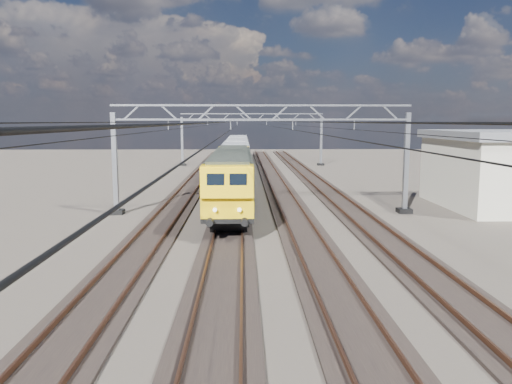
{
  "coord_description": "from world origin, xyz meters",
  "views": [
    {
      "loc": [
        -1.21,
        -28.37,
        6.03
      ],
      "look_at": [
        -0.54,
        -2.79,
        2.4
      ],
      "focal_mm": 35.0,
      "sensor_mm": 36.0,
      "label": 1
    }
  ],
  "objects_px": {
    "catenary_gantry_far": "(252,137)",
    "hopper_wagon_lead": "(235,158)",
    "catenary_gantry_mid": "(262,154)",
    "hopper_wagon_mid": "(237,150)",
    "locomotive": "(232,176)",
    "hopper_wagon_third": "(238,145)"
  },
  "relations": [
    {
      "from": "hopper_wagon_lead",
      "to": "hopper_wagon_mid",
      "type": "relative_size",
      "value": 1.0
    },
    {
      "from": "catenary_gantry_far",
      "to": "hopper_wagon_lead",
      "type": "xyz_separation_m",
      "value": [
        -2.0,
        -16.46,
        -1.67
      ]
    },
    {
      "from": "catenary_gantry_mid",
      "to": "hopper_wagon_lead",
      "type": "height_order",
      "value": "catenary_gantry_mid"
    },
    {
      "from": "hopper_wagon_mid",
      "to": "locomotive",
      "type": "bearing_deg",
      "value": -90.0
    },
    {
      "from": "catenary_gantry_mid",
      "to": "hopper_wagon_lead",
      "type": "relative_size",
      "value": 1.53
    },
    {
      "from": "locomotive",
      "to": "hopper_wagon_third",
      "type": "xyz_separation_m",
      "value": [
        -0.0,
        46.1,
        -0.09
      ]
    },
    {
      "from": "catenary_gantry_far",
      "to": "catenary_gantry_mid",
      "type": "bearing_deg",
      "value": -90.0
    },
    {
      "from": "hopper_wagon_lead",
      "to": "hopper_wagon_mid",
      "type": "distance_m",
      "value": 14.2
    },
    {
      "from": "locomotive",
      "to": "hopper_wagon_lead",
      "type": "xyz_separation_m",
      "value": [
        -0.0,
        17.7,
        -0.09
      ]
    },
    {
      "from": "catenary_gantry_mid",
      "to": "hopper_wagon_lead",
      "type": "distance_m",
      "value": 19.72
    },
    {
      "from": "catenary_gantry_far",
      "to": "hopper_wagon_lead",
      "type": "bearing_deg",
      "value": -96.93
    },
    {
      "from": "catenary_gantry_far",
      "to": "hopper_wagon_mid",
      "type": "distance_m",
      "value": 3.45
    },
    {
      "from": "catenary_gantry_mid",
      "to": "hopper_wagon_mid",
      "type": "relative_size",
      "value": 1.53
    },
    {
      "from": "catenary_gantry_far",
      "to": "hopper_wagon_lead",
      "type": "distance_m",
      "value": 16.66
    },
    {
      "from": "hopper_wagon_third",
      "to": "catenary_gantry_mid",
      "type": "bearing_deg",
      "value": -87.61
    },
    {
      "from": "hopper_wagon_mid",
      "to": "hopper_wagon_third",
      "type": "relative_size",
      "value": 1.0
    },
    {
      "from": "catenary_gantry_far",
      "to": "hopper_wagon_mid",
      "type": "xyz_separation_m",
      "value": [
        -2.0,
        -2.26,
        -1.67
      ]
    },
    {
      "from": "locomotive",
      "to": "hopper_wagon_mid",
      "type": "xyz_separation_m",
      "value": [
        -0.0,
        31.9,
        -0.09
      ]
    },
    {
      "from": "hopper_wagon_mid",
      "to": "hopper_wagon_third",
      "type": "height_order",
      "value": "same"
    },
    {
      "from": "hopper_wagon_lead",
      "to": "locomotive",
      "type": "bearing_deg",
      "value": -90.0
    },
    {
      "from": "catenary_gantry_mid",
      "to": "locomotive",
      "type": "bearing_deg",
      "value": 137.26
    },
    {
      "from": "hopper_wagon_third",
      "to": "locomotive",
      "type": "bearing_deg",
      "value": -90.0
    }
  ]
}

